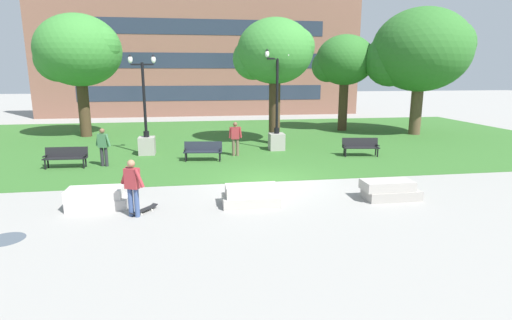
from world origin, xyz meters
TOP-DOWN VIEW (x-y plane):
  - ground_plane at (0.00, 0.00)m, footprint 140.00×140.00m
  - grass_lawn at (0.00, 10.00)m, footprint 40.00×20.00m
  - concrete_block_center at (-5.89, -2.12)m, footprint 1.82×0.90m
  - concrete_block_left at (-1.08, -2.59)m, footprint 1.80×0.90m
  - concrete_block_right at (3.57, -2.68)m, footprint 1.90×0.90m
  - person_skateboarder at (-4.63, -3.09)m, footprint 0.79×0.65m
  - skateboard at (-4.40, -2.78)m, footprint 0.78×0.93m
  - puddle at (-7.66, -4.30)m, footprint 0.95×0.95m
  - park_bench_near_left at (-2.43, 4.15)m, footprint 1.85×0.75m
  - park_bench_near_right at (-8.44, 3.63)m, footprint 1.82×0.59m
  - park_bench_far_left at (5.42, 4.04)m, footprint 1.86×0.78m
  - lamp_post_right at (-5.23, 6.08)m, footprint 1.32×0.80m
  - lamp_post_center at (1.57, 6.25)m, footprint 1.32×0.80m
  - tree_far_right at (11.89, 10.33)m, footprint 6.62×6.30m
  - tree_near_left at (7.75, 12.87)m, footprint 4.29×4.09m
  - tree_near_right at (1.79, 8.26)m, footprint 4.51×4.30m
  - tree_far_left at (-9.91, 12.76)m, footprint 5.52×5.25m
  - person_bystander_near_lawn at (-6.84, 3.66)m, footprint 0.74×0.46m
  - person_bystander_far_lawn at (-0.79, 5.04)m, footprint 0.67×0.27m
  - building_facade_distant at (-1.81, 24.50)m, footprint 30.65×1.03m

SIDE VIEW (x-z plane):
  - ground_plane at x=0.00m, z-range 0.00..0.00m
  - puddle at x=-7.66m, z-range 0.00..0.01m
  - grass_lawn at x=0.00m, z-range 0.00..0.02m
  - skateboard at x=-4.40m, z-range 0.02..0.15m
  - concrete_block_center at x=-5.89m, z-range -0.01..0.63m
  - concrete_block_left at x=-1.08m, z-range -0.01..0.63m
  - concrete_block_right at x=3.57m, z-range -0.01..0.63m
  - park_bench_near_left at x=-2.43m, z-range 0.09..0.99m
  - park_bench_near_right at x=-8.44m, z-range 0.09..0.99m
  - park_bench_far_left at x=5.42m, z-range 0.09..0.99m
  - person_skateboarder at x=-4.63m, z-range 0.11..1.82m
  - person_bystander_far_lawn at x=-0.79m, z-range 0.13..1.84m
  - person_bystander_near_lawn at x=-6.84m, z-range 0.13..1.84m
  - lamp_post_right at x=-5.23m, z-range -1.46..3.53m
  - lamp_post_center at x=1.57m, z-range -1.57..3.74m
  - tree_near_left at x=7.75m, z-range 1.53..8.23m
  - tree_near_right at x=1.79m, z-range 1.65..8.77m
  - tree_far_left at x=-9.91m, z-range 1.55..9.25m
  - tree_far_right at x=11.89m, z-range 1.37..9.58m
  - building_facade_distant at x=-1.81m, z-range -0.01..12.61m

